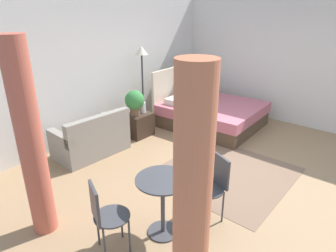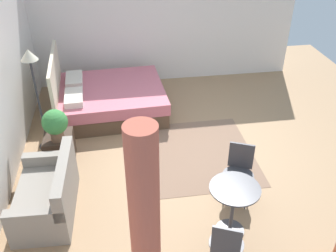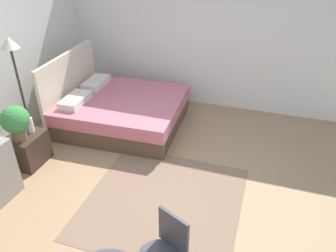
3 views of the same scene
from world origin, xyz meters
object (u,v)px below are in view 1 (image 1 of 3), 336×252
Objects in this scene: cafe_chair_near_couch at (104,213)px; potted_plant at (135,101)px; floor_lamp at (142,65)px; balcony_table at (163,196)px; nightstand at (139,125)px; couch at (92,140)px; cafe_chair_near_window at (213,182)px; bed at (209,112)px; vase at (143,108)px.

potted_plant is at bearing 39.84° from cafe_chair_near_couch.
floor_lamp reaches higher than balcony_table.
floor_lamp is 3.57m from balcony_table.
potted_plant reaches higher than nightstand.
cafe_chair_near_couch reaches higher than balcony_table.
cafe_chair_near_window reaches higher than couch.
nightstand is 2.99m from balcony_table.
cafe_chair_near_window is (-1.24, -2.59, 0.28)m from nightstand.
cafe_chair_near_couch is (-2.41, -2.01, -0.25)m from potted_plant.
bed is 9.49× the size of vase.
potted_plant is (-0.10, -0.02, 0.54)m from nightstand.
potted_plant reaches higher than vase.
bed reaches higher than potted_plant.
bed is 2.41× the size of cafe_chair_near_couch.
potted_plant is 0.69× the size of balcony_table.
cafe_chair_near_window is 0.98× the size of cafe_chair_near_couch.
cafe_chair_near_couch is (-2.63, -2.01, -0.06)m from vase.
cafe_chair_near_window is at bearing -117.99° from vase.
bed is at bearing -26.47° from potted_plant.
bed is 1.68m from nightstand.
couch is (-2.62, 0.85, -0.01)m from bed.
vase is at bearing 62.01° from cafe_chair_near_window.
vase is (0.12, -0.03, 0.35)m from nightstand.
floor_lamp is at bearing 38.06° from cafe_chair_near_couch.
couch is 1.52× the size of cafe_chair_near_window.
floor_lamp is 3.43m from cafe_chair_near_window.
balcony_table is (-2.31, -2.58, -0.87)m from floor_lamp.
couch is at bearing 177.74° from nightstand.
floor_lamp is (-1.04, 1.08, 1.10)m from bed.
vase is 0.91m from floor_lamp.
bed is 1.82m from potted_plant.
couch is at bearing 176.46° from potted_plant.
vase is 0.29× the size of balcony_table.
couch is at bearing -171.80° from floor_lamp.
couch is at bearing 56.64° from cafe_chair_near_couch.
floor_lamp is (0.53, 0.29, 0.61)m from potted_plant.
cafe_chair_near_window is (0.63, -0.28, -0.00)m from balcony_table.
couch is 1.73× the size of balcony_table.
vase is at bearing 48.80° from balcony_table.
bed is 1.62× the size of couch.
bed is at bearing -29.87° from vase.
couch is at bearing 87.82° from cafe_chair_near_window.
balcony_table is at bearing -131.83° from floor_lamp.
couch is at bearing 72.67° from balcony_table.
floor_lamp is at bearing 59.67° from cafe_chair_near_window.
cafe_chair_near_window is (-2.72, -1.79, 0.23)m from bed.
floor_lamp is at bearing 32.24° from nightstand.
nightstand is 2.37× the size of vase.
cafe_chair_near_window reaches higher than nightstand.
bed is 2.80× the size of balcony_table.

